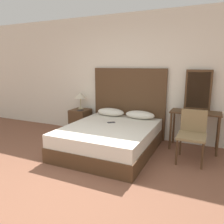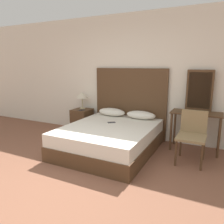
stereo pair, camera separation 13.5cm
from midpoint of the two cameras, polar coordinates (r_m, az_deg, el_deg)
ground_plane at (r=2.99m, az=-16.48°, el=-20.95°), size 16.00×16.00×0.00m
wall_back at (r=4.95m, az=5.51°, el=9.08°), size 10.00×0.06×2.70m
bed at (r=4.18m, az=0.33°, el=-6.94°), size 1.60×1.93×0.49m
headboard at (r=4.93m, az=5.44°, el=2.32°), size 1.67×0.05×1.55m
pillow_left at (r=4.91m, az=0.73°, el=0.00°), size 0.63×0.28×0.17m
pillow_right at (r=4.66m, az=8.37°, el=-0.79°), size 0.63×0.28×0.17m
phone_on_bed at (r=4.34m, az=0.75°, el=-2.74°), size 0.16×0.15×0.01m
nightstand at (r=5.33m, az=-7.09°, el=-2.32°), size 0.41×0.44×0.57m
table_lamp at (r=5.31m, az=-7.08°, el=4.29°), size 0.29×0.29×0.40m
phone_on_nightstand at (r=5.13m, az=-7.10°, el=0.46°), size 0.11×0.16×0.01m
vanity_desk at (r=4.41m, az=21.92°, el=-1.93°), size 0.91×0.45×0.75m
vanity_mirror at (r=4.52m, az=22.68°, el=5.23°), size 0.48×0.03×0.78m
chair at (r=3.94m, az=21.15°, el=-5.11°), size 0.45×0.51×0.86m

